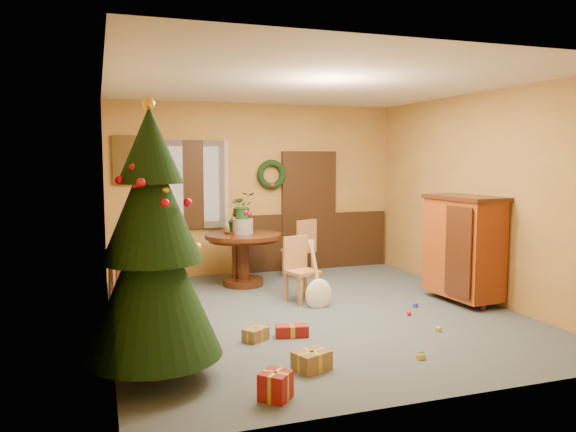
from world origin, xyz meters
name	(u,v)px	position (x,y,z in m)	size (l,w,h in m)	color
room_envelope	(269,208)	(0.21, 2.70, 1.12)	(5.50, 5.50, 5.50)	#374550
dining_table	(243,249)	(-0.48, 1.82, 0.57)	(1.18, 1.18, 0.81)	black
urn	(243,226)	(-0.48, 1.82, 0.93)	(0.32, 0.32, 0.23)	slate
centerpiece_plant	(243,206)	(-0.48, 1.82, 1.25)	(0.37, 0.32, 0.41)	#1E4C23
chair_near	(300,267)	(0.03, 0.65, 0.48)	(0.48, 0.48, 0.90)	olive
chair_far	(302,246)	(0.58, 2.06, 0.52)	(0.56, 0.56, 0.98)	olive
guitar	(319,275)	(0.15, 0.23, 0.44)	(0.37, 0.18, 0.88)	white
plant_stand	(235,251)	(-0.58, 1.92, 0.53)	(0.33, 0.33, 0.85)	black
stand_plant	(235,219)	(-0.58, 1.92, 1.04)	(0.21, 0.17, 0.39)	#19471E
christmas_tree	(152,249)	(-2.15, -1.54, 1.19)	(1.22, 1.22, 2.51)	#382111
writing_desk	(138,260)	(-2.08, 1.51, 0.55)	(0.90, 0.63, 0.73)	black
sideboard	(464,245)	(2.15, -0.13, 0.79)	(0.70, 1.20, 1.48)	#511709
gift_a	(312,360)	(-0.73, -1.79, 0.09)	(0.39, 0.34, 0.18)	brown
gift_b	(276,386)	(-1.25, -2.31, 0.11)	(0.32, 0.32, 0.23)	maroon
gift_c	(256,334)	(-1.01, -0.81, 0.07)	(0.32, 0.29, 0.14)	brown
gift_d	(292,331)	(-0.59, -0.82, 0.06)	(0.39, 0.22, 0.13)	maroon
toy_a	(415,305)	(1.38, -0.17, 0.03)	(0.08, 0.05, 0.05)	#253DA2
toy_b	(421,354)	(0.44, -1.83, 0.03)	(0.06, 0.06, 0.06)	#238139
toy_c	(438,329)	(1.07, -1.17, 0.03)	(0.08, 0.05, 0.05)	gold
toy_d	(409,313)	(1.09, -0.50, 0.03)	(0.06, 0.06, 0.06)	red
toy_e	(421,357)	(0.39, -1.90, 0.03)	(0.08, 0.05, 0.05)	gold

